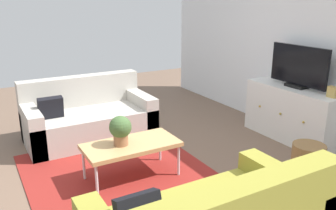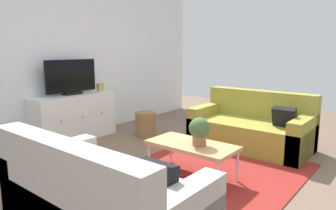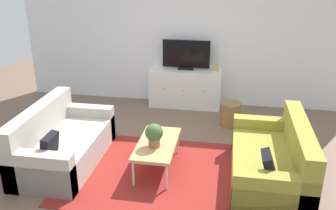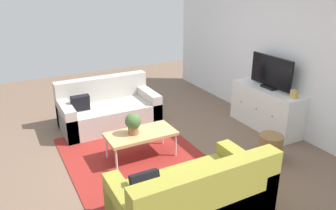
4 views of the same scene
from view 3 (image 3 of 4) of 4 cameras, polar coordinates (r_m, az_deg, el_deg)
The scene contains 11 objects.
ground_plane at distance 5.04m, azimuth -0.69°, elevation -9.70°, with size 10.00×10.00×0.00m, color brown.
wall_back at distance 6.93m, azimuth 3.20°, elevation 11.18°, with size 6.40×0.12×2.70m, color white.
area_rug at distance 4.91m, azimuth -1.02°, elevation -10.55°, with size 2.50×1.90×0.01m, color maroon.
couch_left_side at distance 5.24m, azimuth -16.65°, elevation -5.97°, with size 0.88×1.66×0.81m.
couch_right_side at distance 4.79m, azimuth 16.44°, elevation -8.77°, with size 0.88×1.66×0.81m.
coffee_table at distance 4.82m, azimuth -1.71°, elevation -6.22°, with size 0.50×0.99×0.40m.
potted_plant at distance 4.64m, azimuth -2.18°, elevation -4.59°, with size 0.23×0.23×0.31m.
tv_console at distance 6.92m, azimuth 2.71°, elevation 2.69°, with size 1.34×0.47×0.73m.
flat_screen_tv at distance 6.75m, azimuth 2.83°, elevation 7.82°, with size 0.87×0.16×0.55m.
mantel_clock at distance 6.74m, azimuth 7.43°, elevation 5.84°, with size 0.11×0.07×0.13m, color tan.
wicker_basket at distance 6.25m, azimuth 9.82°, elevation -1.41°, with size 0.34×0.34×0.40m, color olive.
Camera 3 is at (0.80, -4.21, 2.65)m, focal length 38.95 mm.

